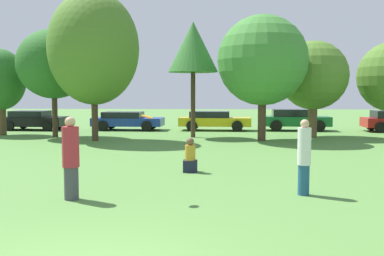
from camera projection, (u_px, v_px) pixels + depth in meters
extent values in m
cylinder|color=#3F3F47|center=(71.00, 183.00, 9.98)|extent=(0.32, 0.32, 0.74)
cylinder|color=#A52633|center=(71.00, 147.00, 9.91)|extent=(0.38, 0.38, 0.90)
sphere|color=tan|center=(70.00, 122.00, 9.87)|extent=(0.23, 0.23, 0.23)
cylinder|color=navy|center=(304.00, 180.00, 10.42)|extent=(0.26, 0.26, 0.71)
cylinder|color=silver|center=(304.00, 146.00, 10.36)|extent=(0.31, 0.31, 0.87)
sphere|color=tan|center=(305.00, 124.00, 10.32)|extent=(0.20, 0.20, 0.20)
cylinder|color=orange|center=(147.00, 117.00, 9.87)|extent=(0.25, 0.26, 0.09)
cube|color=#191E33|center=(190.00, 166.00, 13.47)|extent=(0.42, 0.35, 0.36)
cylinder|color=#BF8C26|center=(190.00, 153.00, 13.43)|extent=(0.32, 0.32, 0.46)
sphere|color=brown|center=(190.00, 142.00, 13.41)|extent=(0.23, 0.23, 0.23)
cylinder|color=brown|center=(1.00, 114.00, 25.16)|extent=(0.54, 0.54, 2.36)
ellipsoid|color=#286023|center=(0.00, 79.00, 25.01)|extent=(2.83, 2.83, 3.43)
cylinder|color=#473323|center=(55.00, 111.00, 23.89)|extent=(0.29, 0.29, 2.86)
ellipsoid|color=#286023|center=(54.00, 64.00, 23.69)|extent=(3.86, 3.86, 3.68)
cylinder|color=#473323|center=(95.00, 107.00, 22.07)|extent=(0.31, 0.31, 3.35)
ellipsoid|color=#4C7528|center=(94.00, 48.00, 21.85)|extent=(4.45, 4.45, 5.55)
cylinder|color=#473323|center=(193.00, 105.00, 23.89)|extent=(0.24, 0.24, 3.49)
cone|color=#33702D|center=(193.00, 47.00, 23.65)|extent=(2.67, 2.67, 2.67)
cylinder|color=#473323|center=(262.00, 113.00, 22.12)|extent=(0.40, 0.40, 2.76)
sphere|color=#3D7F33|center=(263.00, 60.00, 21.92)|extent=(4.45, 4.45, 4.45)
cylinder|color=brown|center=(313.00, 116.00, 24.03)|extent=(0.49, 0.49, 2.31)
sphere|color=#4C7528|center=(313.00, 75.00, 23.86)|extent=(3.69, 3.69, 3.69)
cube|color=black|center=(35.00, 121.00, 28.72)|extent=(4.07, 2.05, 0.60)
cube|color=black|center=(30.00, 114.00, 28.71)|extent=(2.27, 1.75, 0.38)
cylinder|color=black|center=(59.00, 124.00, 29.55)|extent=(0.62, 0.21, 0.61)
cylinder|color=black|center=(47.00, 126.00, 27.69)|extent=(0.62, 0.21, 0.61)
cylinder|color=black|center=(23.00, 124.00, 29.79)|extent=(0.62, 0.21, 0.61)
cylinder|color=black|center=(9.00, 126.00, 27.92)|extent=(0.62, 0.21, 0.61)
cube|color=#1E389E|center=(128.00, 122.00, 28.61)|extent=(4.54, 2.05, 0.51)
cube|color=black|center=(123.00, 115.00, 28.60)|extent=(2.52, 1.74, 0.38)
cylinder|color=black|center=(152.00, 124.00, 29.41)|extent=(0.67, 0.22, 0.66)
cylinder|color=black|center=(147.00, 126.00, 27.57)|extent=(0.67, 0.22, 0.66)
cylinder|color=black|center=(111.00, 124.00, 29.68)|extent=(0.67, 0.22, 0.66)
cylinder|color=black|center=(103.00, 126.00, 27.83)|extent=(0.67, 0.22, 0.66)
cube|color=gold|center=(215.00, 122.00, 28.34)|extent=(4.60, 1.85, 0.54)
cube|color=black|center=(210.00, 114.00, 28.34)|extent=(2.55, 1.57, 0.39)
cylinder|color=black|center=(237.00, 124.00, 29.05)|extent=(0.69, 0.21, 0.68)
cylinder|color=black|center=(237.00, 126.00, 27.40)|extent=(0.69, 0.21, 0.68)
cylinder|color=black|center=(194.00, 124.00, 29.32)|extent=(0.69, 0.21, 0.68)
cylinder|color=black|center=(192.00, 126.00, 27.67)|extent=(0.69, 0.21, 0.68)
cube|color=#196633|center=(296.00, 121.00, 28.21)|extent=(4.26, 1.89, 0.59)
cube|color=black|center=(291.00, 113.00, 28.20)|extent=(2.37, 1.60, 0.45)
cylinder|color=black|center=(314.00, 124.00, 28.95)|extent=(0.73, 0.21, 0.72)
cylinder|color=black|center=(319.00, 126.00, 27.25)|extent=(0.73, 0.21, 0.72)
cylinder|color=black|center=(274.00, 124.00, 29.20)|extent=(0.73, 0.21, 0.72)
cylinder|color=black|center=(276.00, 126.00, 27.50)|extent=(0.73, 0.21, 0.72)
cylinder|color=black|center=(371.00, 125.00, 28.46)|extent=(0.67, 0.23, 0.66)
cylinder|color=black|center=(381.00, 127.00, 26.60)|extent=(0.67, 0.23, 0.66)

